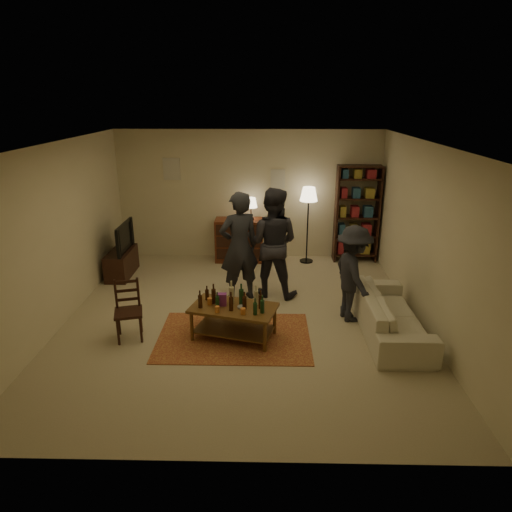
{
  "coord_description": "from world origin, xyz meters",
  "views": [
    {
      "loc": [
        0.36,
        -6.48,
        3.33
      ],
      "look_at": [
        0.21,
        0.1,
        1.01
      ],
      "focal_mm": 32.0,
      "sensor_mm": 36.0,
      "label": 1
    }
  ],
  "objects_px": {
    "sofa": "(390,314)",
    "person_left": "(239,247)",
    "floor_lamp": "(309,199)",
    "dresser": "(240,239)",
    "bookshelf": "(357,213)",
    "coffee_table": "(234,311)",
    "dining_chair": "(128,308)",
    "person_by_sofa": "(353,274)",
    "tv_stand": "(121,257)",
    "person_right": "(272,243)"
  },
  "relations": [
    {
      "from": "sofa",
      "to": "person_left",
      "type": "xyz_separation_m",
      "value": [
        -2.29,
        1.16,
        0.64
      ]
    },
    {
      "from": "bookshelf",
      "to": "floor_lamp",
      "type": "bearing_deg",
      "value": -172.75
    },
    {
      "from": "dresser",
      "to": "sofa",
      "type": "relative_size",
      "value": 0.65
    },
    {
      "from": "dining_chair",
      "to": "tv_stand",
      "type": "bearing_deg",
      "value": 94.18
    },
    {
      "from": "floor_lamp",
      "to": "bookshelf",
      "type": "bearing_deg",
      "value": 7.25
    },
    {
      "from": "tv_stand",
      "to": "bookshelf",
      "type": "distance_m",
      "value": 4.84
    },
    {
      "from": "dresser",
      "to": "person_left",
      "type": "bearing_deg",
      "value": -86.87
    },
    {
      "from": "coffee_table",
      "to": "person_left",
      "type": "distance_m",
      "value": 1.45
    },
    {
      "from": "tv_stand",
      "to": "person_right",
      "type": "xyz_separation_m",
      "value": [
        2.92,
        -0.84,
        0.57
      ]
    },
    {
      "from": "coffee_table",
      "to": "person_left",
      "type": "xyz_separation_m",
      "value": [
        0.01,
        1.35,
        0.51
      ]
    },
    {
      "from": "dining_chair",
      "to": "person_left",
      "type": "distance_m",
      "value": 2.1
    },
    {
      "from": "coffee_table",
      "to": "person_right",
      "type": "distance_m",
      "value": 1.74
    },
    {
      "from": "bookshelf",
      "to": "person_by_sofa",
      "type": "distance_m",
      "value": 2.81
    },
    {
      "from": "dresser",
      "to": "bookshelf",
      "type": "bearing_deg",
      "value": 1.57
    },
    {
      "from": "tv_stand",
      "to": "floor_lamp",
      "type": "height_order",
      "value": "floor_lamp"
    },
    {
      "from": "coffee_table",
      "to": "dining_chair",
      "type": "relative_size",
      "value": 1.5
    },
    {
      "from": "bookshelf",
      "to": "sofa",
      "type": "relative_size",
      "value": 0.97
    },
    {
      "from": "dining_chair",
      "to": "person_right",
      "type": "relative_size",
      "value": 0.47
    },
    {
      "from": "coffee_table",
      "to": "floor_lamp",
      "type": "xyz_separation_m",
      "value": [
        1.32,
        3.25,
        0.92
      ]
    },
    {
      "from": "bookshelf",
      "to": "dresser",
      "type": "bearing_deg",
      "value": -178.43
    },
    {
      "from": "sofa",
      "to": "person_by_sofa",
      "type": "distance_m",
      "value": 0.8
    },
    {
      "from": "tv_stand",
      "to": "coffee_table",
      "type": "bearing_deg",
      "value": -45.53
    },
    {
      "from": "dresser",
      "to": "person_by_sofa",
      "type": "distance_m",
      "value": 3.29
    },
    {
      "from": "dresser",
      "to": "floor_lamp",
      "type": "bearing_deg",
      "value": -2.56
    },
    {
      "from": "floor_lamp",
      "to": "sofa",
      "type": "relative_size",
      "value": 0.77
    },
    {
      "from": "dining_chair",
      "to": "floor_lamp",
      "type": "distance_m",
      "value": 4.41
    },
    {
      "from": "floor_lamp",
      "to": "person_left",
      "type": "bearing_deg",
      "value": -124.71
    },
    {
      "from": "coffee_table",
      "to": "dresser",
      "type": "distance_m",
      "value": 3.31
    },
    {
      "from": "floor_lamp",
      "to": "person_right",
      "type": "distance_m",
      "value": 1.89
    },
    {
      "from": "sofa",
      "to": "person_left",
      "type": "distance_m",
      "value": 2.64
    },
    {
      "from": "person_left",
      "to": "person_right",
      "type": "relative_size",
      "value": 0.99
    },
    {
      "from": "bookshelf",
      "to": "person_by_sofa",
      "type": "relative_size",
      "value": 1.33
    },
    {
      "from": "floor_lamp",
      "to": "person_by_sofa",
      "type": "height_order",
      "value": "floor_lamp"
    },
    {
      "from": "coffee_table",
      "to": "floor_lamp",
      "type": "bearing_deg",
      "value": 67.9
    },
    {
      "from": "person_right",
      "to": "bookshelf",
      "type": "bearing_deg",
      "value": -119.29
    },
    {
      "from": "dining_chair",
      "to": "person_left",
      "type": "relative_size",
      "value": 0.47
    },
    {
      "from": "dining_chair",
      "to": "person_right",
      "type": "distance_m",
      "value": 2.65
    },
    {
      "from": "bookshelf",
      "to": "tv_stand",
      "type": "bearing_deg",
      "value": -168.2
    },
    {
      "from": "dining_chair",
      "to": "tv_stand",
      "type": "relative_size",
      "value": 0.84
    },
    {
      "from": "coffee_table",
      "to": "sofa",
      "type": "relative_size",
      "value": 0.64
    },
    {
      "from": "dresser",
      "to": "sofa",
      "type": "xyz_separation_m",
      "value": [
        2.39,
        -3.11,
        -0.17
      ]
    },
    {
      "from": "bookshelf",
      "to": "person_right",
      "type": "relative_size",
      "value": 1.06
    },
    {
      "from": "coffee_table",
      "to": "person_by_sofa",
      "type": "xyz_separation_m",
      "value": [
        1.79,
        0.63,
        0.33
      ]
    },
    {
      "from": "tv_stand",
      "to": "person_by_sofa",
      "type": "bearing_deg",
      "value": -23.06
    },
    {
      "from": "bookshelf",
      "to": "floor_lamp",
      "type": "distance_m",
      "value": 1.08
    },
    {
      "from": "person_left",
      "to": "person_by_sofa",
      "type": "xyz_separation_m",
      "value": [
        1.79,
        -0.72,
        -0.18
      ]
    },
    {
      "from": "dining_chair",
      "to": "sofa",
      "type": "relative_size",
      "value": 0.43
    },
    {
      "from": "sofa",
      "to": "person_by_sofa",
      "type": "bearing_deg",
      "value": 48.93
    },
    {
      "from": "floor_lamp",
      "to": "person_left",
      "type": "height_order",
      "value": "person_left"
    },
    {
      "from": "sofa",
      "to": "person_right",
      "type": "xyz_separation_m",
      "value": [
        -1.73,
        1.36,
        0.65
      ]
    }
  ]
}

